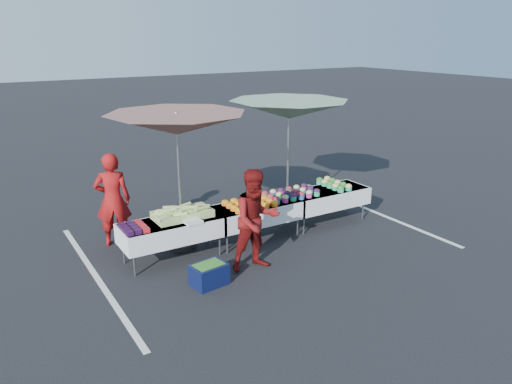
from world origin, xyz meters
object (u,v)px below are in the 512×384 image
table_right (326,197)px  storage_bin (209,274)px  vendor (113,200)px  customer (256,220)px  umbrella_left (177,125)px  umbrella_right (289,110)px  table_left (172,230)px  table_center (256,212)px

table_right → storage_bin: table_right is taller
vendor → customer: vendor is taller
umbrella_left → storage_bin: bearing=-98.0°
customer → umbrella_left: 2.26m
vendor → customer: bearing=148.3°
customer → umbrella_right: umbrella_right is taller
vendor → umbrella_right: umbrella_right is taller
table_left → table_right: (3.60, 0.00, 0.00)m
table_left → customer: 1.61m
table_center → umbrella_right: size_ratio=0.56×
vendor → customer: size_ratio=1.02×
table_left → storage_bin: size_ratio=3.01×
vendor → storage_bin: size_ratio=3.00×
umbrella_right → storage_bin: bearing=-145.8°
table_center → vendor: 2.79m
umbrella_left → storage_bin: umbrella_left is taller
vendor → table_center: bearing=174.5°
table_right → umbrella_left: bearing=173.0°
table_center → customer: 1.35m
table_left → customer: bearing=-45.0°
storage_bin → vendor: bearing=100.0°
table_center → storage_bin: 2.11m
storage_bin → umbrella_left: bearing=73.6°
umbrella_right → customer: bearing=-136.3°
table_center → customer: (-0.68, -1.12, 0.32)m
table_center → umbrella_left: bearing=164.5°
table_right → customer: customer is taller
customer → vendor: bearing=132.8°
vendor → umbrella_left: umbrella_left is taller
storage_bin → customer: bearing=-1.5°
umbrella_left → storage_bin: (-0.23, -1.63, -2.21)m
table_center → storage_bin: size_ratio=3.01×
umbrella_right → vendor: bearing=173.6°
table_left → table_right: size_ratio=1.00×
table_center → umbrella_left: (-1.44, 0.40, 1.82)m
table_left → vendor: bearing=119.2°
table_left → umbrella_left: umbrella_left is taller
table_left → table_center: 1.80m
umbrella_right → storage_bin: (-2.99, -2.03, -2.21)m
table_left → table_center: size_ratio=1.00×
table_right → table_left: bearing=180.0°
table_right → storage_bin: size_ratio=3.01×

